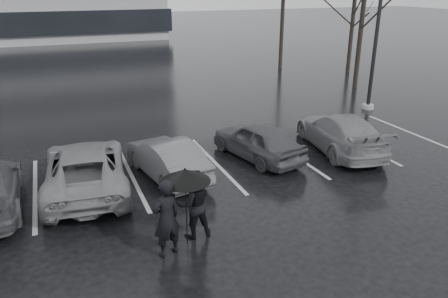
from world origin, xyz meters
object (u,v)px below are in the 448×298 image
car_main (258,140)px  lamp_post (379,10)px  tree_ne (353,18)px  tree_north (283,4)px  pedestrian_right (193,204)px  car_east (340,132)px  car_west_a (167,158)px  pedestrian_left (166,218)px  car_west_b (85,168)px  tree_east (362,15)px

car_main → lamp_post: (7.61, 3.61, 3.85)m
tree_ne → tree_north: bearing=139.4°
lamp_post → tree_north: bearing=83.3°
car_main → lamp_post: 9.26m
pedestrian_right → car_east: bearing=-152.4°
car_west_a → pedestrian_left: size_ratio=2.06×
car_west_b → pedestrian_right: 4.12m
tree_north → tree_east: bearing=-81.9°
pedestrian_left → car_west_a: bearing=-122.0°
pedestrian_right → tree_ne: (15.96, 15.42, 2.65)m
tree_east → car_west_a: bearing=-149.0°
tree_east → tree_ne: (2.50, 4.00, -0.50)m
car_main → pedestrian_right: bearing=34.4°
car_west_b → lamp_post: 14.38m
car_west_a → car_west_b: car_west_b is taller
lamp_post → tree_ne: bearing=58.9°
car_west_a → tree_ne: (15.66, 11.89, 2.89)m
car_main → car_east: 3.08m
car_east → tree_north: 16.44m
pedestrian_left → tree_east: tree_east is taller
car_west_a → tree_east: (13.16, 7.89, 3.39)m
car_main → pedestrian_left: 6.19m
pedestrian_left → tree_north: bearing=-141.9°
car_west_a → pedestrian_left: (-1.09, -4.04, 0.29)m
pedestrian_right → tree_east: (13.46, 11.42, 3.15)m
pedestrian_right → tree_north: tree_north is taller
pedestrian_left → lamp_post: (11.97, 8.00, 3.58)m
car_west_b → tree_east: 17.76m
car_main → car_west_a: size_ratio=1.00×
car_west_a → car_west_b: (-2.41, 0.01, 0.06)m
tree_east → tree_north: size_ratio=0.94×
tree_north → car_east: bearing=-111.3°
lamp_post → car_main: bearing=-154.6°
car_main → pedestrian_right: pedestrian_right is taller
car_east → tree_north: size_ratio=0.53×
car_main → car_west_b: size_ratio=0.77×
car_main → pedestrian_left: bearing=32.2°
car_main → pedestrian_right: 5.28m
car_west_b → car_east: car_west_b is taller
car_west_a → pedestrian_right: size_ratio=2.20×
car_east → pedestrian_right: 7.48m
car_main → tree_east: tree_east is taller
tree_north → car_west_b: bearing=-134.4°
pedestrian_left → tree_east: bearing=-157.0°
pedestrian_left → car_west_b: bearing=-88.8°
tree_east → tree_north: bearing=98.1°
car_main → lamp_post: size_ratio=0.38×
car_west_b → car_east: bearing=-175.2°
lamp_post → car_west_a: bearing=-160.0°
car_main → car_east: (3.05, -0.41, 0.02)m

